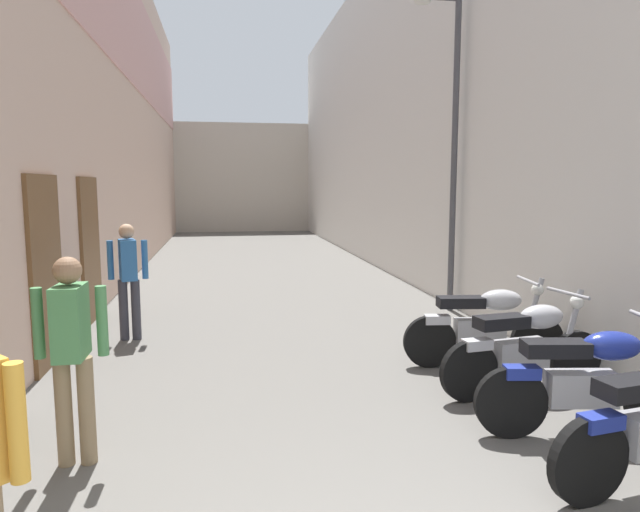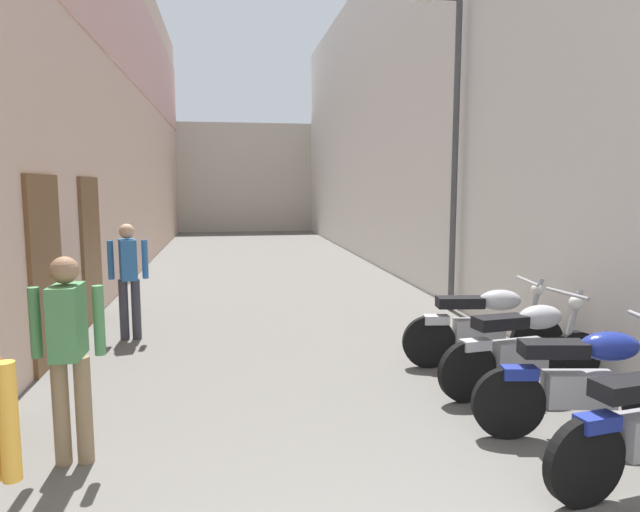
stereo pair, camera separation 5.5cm
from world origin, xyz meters
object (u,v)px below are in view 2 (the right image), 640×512
at_px(street_lamp, 451,133).
at_px(motorcycle_fifth, 484,324).
at_px(motorcycle_third, 587,380).
at_px(pedestrian_further_down, 128,272).
at_px(pedestrian_mid_alley, 69,345).
at_px(motorcycle_fourth, 524,346).

bearing_deg(street_lamp, motorcycle_fifth, -103.85).
height_order(motorcycle_third, street_lamp, street_lamp).
height_order(pedestrian_further_down, street_lamp, street_lamp).
distance_m(motorcycle_fifth, street_lamp, 3.81).
distance_m(pedestrian_mid_alley, pedestrian_further_down, 3.50).
bearing_deg(motorcycle_third, street_lamp, 81.50).
xyz_separation_m(motorcycle_third, pedestrian_mid_alley, (-4.04, 0.25, 0.42)).
distance_m(motorcycle_third, street_lamp, 5.34).
bearing_deg(street_lamp, pedestrian_mid_alley, -136.76).
xyz_separation_m(motorcycle_fourth, street_lamp, (0.71, 3.74, 2.41)).
relative_size(motorcycle_third, motorcycle_fourth, 1.00).
xyz_separation_m(motorcycle_third, pedestrian_further_down, (-4.19, 3.75, 0.42)).
bearing_deg(motorcycle_fifth, motorcycle_third, -90.00).
height_order(motorcycle_fifth, street_lamp, street_lamp).
bearing_deg(motorcycle_fourth, motorcycle_fifth, 90.00).
relative_size(motorcycle_fourth, motorcycle_fifth, 1.00).
bearing_deg(motorcycle_fifth, street_lamp, 76.15).
relative_size(motorcycle_third, motorcycle_fifth, 1.00).
height_order(pedestrian_mid_alley, pedestrian_further_down, same).
bearing_deg(motorcycle_fifth, motorcycle_fourth, -90.00).
xyz_separation_m(motorcycle_third, motorcycle_fifth, (0.00, 1.86, 0.00)).
height_order(pedestrian_mid_alley, street_lamp, street_lamp).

